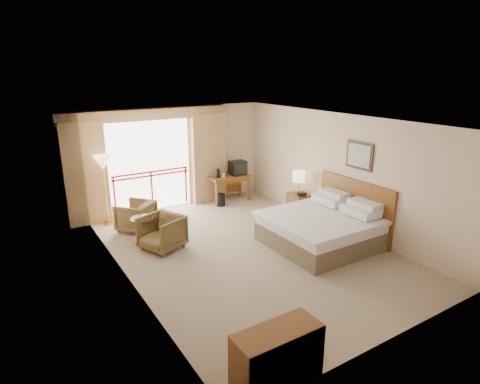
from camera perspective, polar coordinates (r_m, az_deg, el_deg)
floor at (r=8.52m, az=1.15°, el=-8.20°), size 7.00×7.00×0.00m
ceiling at (r=7.76m, az=1.27°, el=10.13°), size 7.00×7.00×0.00m
wall_back at (r=11.04m, az=-8.84°, el=4.93°), size 5.00×0.00×5.00m
wall_front at (r=5.64m, az=21.32°, el=-8.16°), size 5.00×0.00×5.00m
wall_left at (r=7.05m, az=-16.07°, el=-2.58°), size 0.00×7.00×7.00m
wall_right at (r=9.59m, az=13.82°, el=2.78°), size 0.00×7.00×7.00m
balcony_door at (r=10.77m, az=-12.67°, el=3.59°), size 2.40×0.00×2.40m
balcony_railing at (r=10.85m, az=-12.50°, el=1.58°), size 2.09×0.03×1.02m
curtain_left at (r=10.23m, az=-21.14°, el=2.42°), size 1.00×0.26×2.50m
curtain_right at (r=11.28m, az=-4.54°, el=4.83°), size 1.00×0.26×2.50m
valance at (r=10.45m, az=-12.96°, el=10.70°), size 4.40×0.22×0.28m
hvac_vent at (r=11.42m, az=-2.92°, el=10.60°), size 0.50×0.04×0.50m
bed at (r=8.80m, az=11.55°, el=-5.03°), size 2.13×2.06×0.97m
headboard at (r=9.37m, az=15.95°, el=-2.20°), size 0.06×2.10×1.30m
framed_art at (r=9.06m, az=16.62°, el=4.99°), size 0.04×0.72×0.60m
nightstand at (r=10.29m, az=8.38°, el=-1.93°), size 0.46×0.54×0.63m
table_lamp at (r=10.11m, az=8.38°, el=2.14°), size 0.31×0.31×0.55m
phone at (r=10.04m, az=8.80°, el=-0.29°), size 0.24×0.21×0.09m
desk at (r=11.41m, az=-1.74°, el=1.55°), size 1.14×0.55×0.75m
tv at (r=11.43m, az=-0.31°, el=3.45°), size 0.44×0.35×0.40m
coffee_maker at (r=11.13m, az=-3.18°, el=2.66°), size 0.13×0.13×0.25m
cup at (r=11.18m, az=-2.37°, el=2.35°), size 0.08×0.08×0.11m
wastebasket at (r=11.13m, az=-2.80°, el=-1.09°), size 0.29×0.29×0.34m
armchair_far at (r=9.82m, az=-14.46°, el=-5.24°), size 1.06×1.06×0.70m
armchair_near at (r=8.73m, az=-10.91°, el=-7.88°), size 1.04×1.02×0.73m
side_table at (r=8.89m, az=-13.55°, el=-4.75°), size 0.54×0.54×0.59m
book at (r=8.82m, az=-13.64°, el=-3.61°), size 0.19×0.25×0.02m
floor_lamp at (r=9.99m, az=-18.94°, el=3.64°), size 0.44×0.44×1.71m
dresser at (r=5.18m, az=5.33°, el=-22.30°), size 1.09×0.46×0.73m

